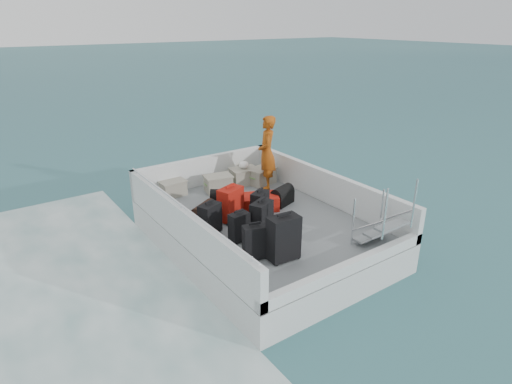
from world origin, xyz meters
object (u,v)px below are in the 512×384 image
(crate_2, at_px, (244,177))
(crate_1, at_px, (218,184))
(suitcase_3, at_px, (284,239))
(suitcase_4, at_px, (262,219))
(suitcase_1, at_px, (239,227))
(passenger, at_px, (267,153))
(suitcase_5, at_px, (231,204))
(suitcase_2, at_px, (210,219))
(crate_0, at_px, (173,189))
(suitcase_0, at_px, (255,242))
(crate_3, at_px, (262,176))
(suitcase_8, at_px, (259,202))
(suitcase_7, at_px, (260,205))

(crate_2, bearing_deg, crate_1, -175.52)
(suitcase_3, xyz_separation_m, suitcase_4, (0.22, 0.94, -0.06))
(suitcase_1, xyz_separation_m, suitcase_3, (0.25, -0.97, 0.12))
(passenger, bearing_deg, suitcase_5, -24.07)
(suitcase_5, xyz_separation_m, crate_1, (0.59, 1.50, -0.17))
(suitcase_2, height_order, suitcase_5, suitcase_5)
(crate_0, bearing_deg, passenger, -21.94)
(suitcase_0, bearing_deg, crate_0, 106.29)
(suitcase_1, relative_size, crate_0, 1.02)
(suitcase_1, height_order, suitcase_3, suitcase_3)
(crate_2, bearing_deg, crate_3, -33.60)
(suitcase_3, relative_size, suitcase_5, 1.14)
(passenger, bearing_deg, suitcase_0, -5.96)
(suitcase_2, distance_m, crate_2, 2.71)
(suitcase_1, relative_size, suitcase_3, 0.70)
(suitcase_1, distance_m, suitcase_3, 1.01)
(suitcase_1, height_order, crate_1, suitcase_1)
(suitcase_2, xyz_separation_m, crate_3, (2.35, 1.60, -0.12))
(suitcase_3, xyz_separation_m, suitcase_5, (0.09, 1.81, -0.05))
(suitcase_0, bearing_deg, suitcase_8, 69.95)
(crate_3, bearing_deg, passenger, -101.20)
(crate_0, relative_size, crate_1, 0.91)
(suitcase_7, bearing_deg, crate_3, 26.02)
(suitcase_8, xyz_separation_m, crate_2, (0.56, 1.44, 0.03))
(suitcase_0, height_order, suitcase_7, suitcase_0)
(suitcase_4, xyz_separation_m, crate_2, (1.22, 2.44, -0.15))
(suitcase_3, xyz_separation_m, crate_0, (-0.31, 3.69, -0.23))
(passenger, bearing_deg, suitcase_2, -26.17)
(suitcase_3, distance_m, passenger, 3.39)
(crate_0, xyz_separation_m, passenger, (2.06, -0.83, 0.71))
(suitcase_5, bearing_deg, suitcase_3, -112.99)
(suitcase_2, height_order, suitcase_7, suitcase_2)
(crate_0, bearing_deg, crate_3, -14.74)
(crate_0, height_order, crate_2, crate_2)
(suitcase_0, distance_m, suitcase_2, 1.24)
(suitcase_2, xyz_separation_m, suitcase_5, (0.63, 0.28, 0.04))
(suitcase_1, xyz_separation_m, suitcase_2, (-0.29, 0.56, 0.03))
(crate_3, bearing_deg, suitcase_1, -133.60)
(suitcase_3, height_order, suitcase_4, suitcase_3)
(suitcase_0, xyz_separation_m, crate_3, (2.18, 2.83, -0.12))
(suitcase_0, height_order, suitcase_8, suitcase_0)
(crate_3, bearing_deg, suitcase_5, -142.46)
(suitcase_0, bearing_deg, suitcase_1, 97.19)
(suitcase_4, bearing_deg, passenger, 27.48)
(suitcase_1, height_order, suitcase_2, suitcase_2)
(suitcase_3, bearing_deg, suitcase_4, 81.14)
(passenger, bearing_deg, suitcase_1, -12.95)
(suitcase_3, relative_size, crate_1, 1.33)
(passenger, bearing_deg, crate_0, -78.18)
(suitcase_4, relative_size, crate_1, 1.12)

